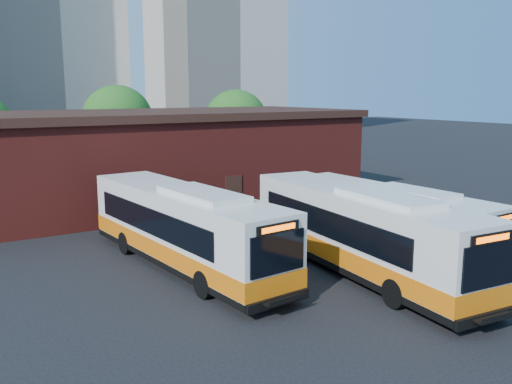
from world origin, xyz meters
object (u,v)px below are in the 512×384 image
bus_mideast (360,235)px  transit_worker (441,281)px  bus_midwest (184,231)px  bus_east (389,221)px

bus_mideast → transit_worker: 4.45m
bus_midwest → bus_mideast: 7.67m
bus_east → bus_mideast: bearing=-155.7°
bus_midwest → bus_east: bus_midwest is taller
bus_mideast → bus_east: bearing=31.3°
bus_east → transit_worker: size_ratio=6.10×
transit_worker → bus_mideast: bearing=-0.3°
bus_mideast → transit_worker: bus_mideast is taller
bus_midwest → transit_worker: bus_midwest is taller
bus_mideast → bus_east: (3.40, 1.69, -0.19)m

